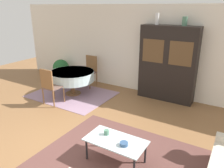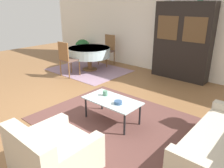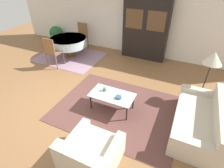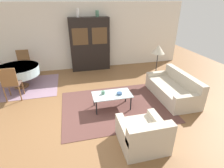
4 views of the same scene
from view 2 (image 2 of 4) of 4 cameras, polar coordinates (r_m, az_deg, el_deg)
ground_plane at (r=4.77m, az=-10.76°, el=-6.18°), size 14.00×14.00×0.00m
wall_back at (r=7.12m, az=12.53°, el=13.92°), size 10.00×0.06×2.70m
area_rug at (r=4.18m, az=1.81°, el=-9.81°), size 3.00×2.30×0.01m
dining_rug at (r=7.31m, az=-6.08°, el=3.65°), size 2.42×1.86×0.01m
armchair at (r=3.06m, az=-15.31°, el=-17.35°), size 0.91×0.92×0.74m
coffee_table at (r=4.03m, az=0.00°, el=-4.70°), size 1.06×0.57×0.43m
display_cabinet at (r=6.56m, az=17.87°, el=10.46°), size 1.61×0.41×2.15m
dining_table at (r=7.20m, az=-5.97°, el=8.28°), size 1.36×1.36×0.74m
dining_chair_near at (r=6.63m, az=-11.71°, el=6.86°), size 0.44×0.44×1.04m
dining_chair_far at (r=7.84m, az=-1.07°, el=9.35°), size 0.44×0.44×1.04m
cup at (r=4.18m, az=-1.81°, el=-2.42°), size 0.09×0.09×0.09m
bowl at (r=3.84m, az=1.60°, el=-4.83°), size 0.14×0.14×0.06m
potted_plant at (r=8.89m, az=-7.68°, el=9.46°), size 0.60×0.60×0.75m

